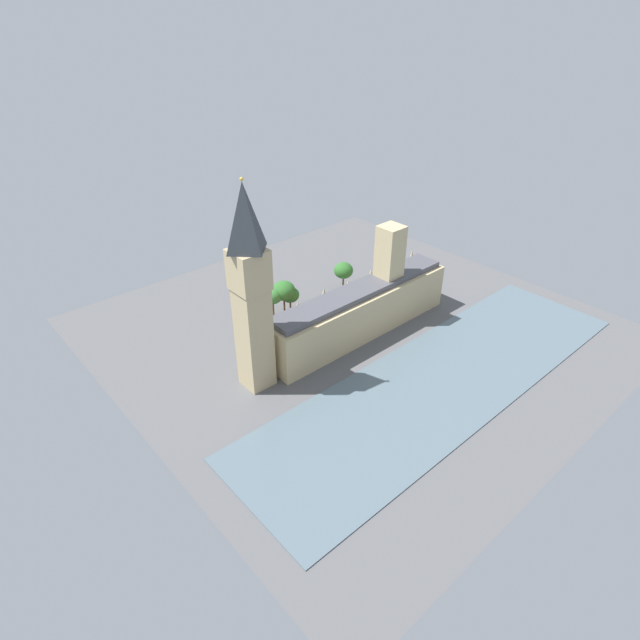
{
  "coord_description": "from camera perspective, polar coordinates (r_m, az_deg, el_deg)",
  "views": [
    {
      "loc": [
        -87.97,
        91.13,
        81.19
      ],
      "look_at": [
        1.0,
        12.45,
        7.87
      ],
      "focal_mm": 28.84,
      "sensor_mm": 36.0,
      "label": 1
    }
  ],
  "objects": [
    {
      "name": "plane_tree_slot_10",
      "position": [
        153.15,
        -5.28,
        2.72
      ],
      "size": [
        6.0,
        6.0,
        9.96
      ],
      "color": "brown",
      "rests_on": "ground"
    },
    {
      "name": "car_silver_under_trees",
      "position": [
        161.09,
        3.21,
        1.73
      ],
      "size": [
        1.95,
        4.53,
        1.74
      ],
      "rotation": [
        0.0,
        0.0,
        3.16
      ],
      "color": "#B7B7BC",
      "rests_on": "ground"
    },
    {
      "name": "pedestrian_leading",
      "position": [
        162.81,
        6.52,
        1.84
      ],
      "size": [
        0.59,
        0.49,
        1.59
      ],
      "rotation": [
        0.0,
        0.0,
        4.6
      ],
      "color": "black",
      "rests_on": "ground"
    },
    {
      "name": "clock_tower",
      "position": [
        116.28,
        -7.74,
        3.49
      ],
      "size": [
        7.78,
        7.78,
        51.87
      ],
      "color": "tan",
      "rests_on": "ground"
    },
    {
      "name": "car_blue_trailing",
      "position": [
        169.63,
        5.93,
        3.25
      ],
      "size": [
        2.07,
        4.25,
        1.74
      ],
      "rotation": [
        0.0,
        0.0,
        3.21
      ],
      "color": "navy",
      "rests_on": "ground"
    },
    {
      "name": "plane_tree_corner",
      "position": [
        168.61,
        2.63,
        5.51
      ],
      "size": [
        6.26,
        6.26,
        9.6
      ],
      "color": "brown",
      "rests_on": "ground"
    },
    {
      "name": "plane_tree_far_end",
      "position": [
        154.03,
        -4.04,
        3.26
      ],
      "size": [
        6.94,
        6.94,
        11.04
      ],
      "color": "brown",
      "rests_on": "ground"
    },
    {
      "name": "river_thames",
      "position": [
        134.37,
        13.39,
        -6.45
      ],
      "size": [
        33.02,
        118.21,
        0.25
      ],
      "primitive_type": "cube",
      "color": "slate",
      "rests_on": "ground"
    },
    {
      "name": "street_lamp_slot_11",
      "position": [
        146.91,
        -9.21,
        -0.29
      ],
      "size": [
        0.56,
        0.56,
        6.26
      ],
      "color": "black",
      "rests_on": "ground"
    },
    {
      "name": "car_dark_green_by_river_gate",
      "position": [
        144.77,
        -5.94,
        -2.2
      ],
      "size": [
        2.03,
        4.67,
        1.74
      ],
      "rotation": [
        0.0,
        0.0,
        0.06
      ],
      "color": "#19472D",
      "rests_on": "ground"
    },
    {
      "name": "ground_plane",
      "position": [
        150.46,
        3.81,
        -1.05
      ],
      "size": [
        131.35,
        131.35,
        0.0
      ],
      "primitive_type": "plane",
      "color": "#565659"
    },
    {
      "name": "double_decker_bus_midblock",
      "position": [
        149.47,
        -2.07,
        -0.04
      ],
      "size": [
        2.81,
        10.55,
        4.75
      ],
      "rotation": [
        0.0,
        0.0,
        0.02
      ],
      "color": "#B20C0F",
      "rests_on": "ground"
    },
    {
      "name": "car_yellow_cab_kerbside",
      "position": [
        157.37,
        0.47,
        1.0
      ],
      "size": [
        1.87,
        4.3,
        1.74
      ],
      "rotation": [
        0.0,
        0.0,
        0.01
      ],
      "color": "gold",
      "rests_on": "ground"
    },
    {
      "name": "parliament_building",
      "position": [
        145.86,
        4.8,
        1.45
      ],
      "size": [
        11.15,
        61.35,
        29.66
      ],
      "color": "tan",
      "rests_on": "ground"
    },
    {
      "name": "plane_tree_opposite_hall",
      "position": [
        156.42,
        -3.34,
        2.81
      ],
      "size": [
        5.63,
        5.63,
        8.22
      ],
      "color": "brown",
      "rests_on": "ground"
    },
    {
      "name": "pedestrian_near_tower",
      "position": [
        151.51,
        1.4,
        -0.4
      ],
      "size": [
        0.6,
        0.5,
        1.61
      ],
      "rotation": [
        0.0,
        0.0,
        4.6
      ],
      "color": "maroon",
      "rests_on": "ground"
    }
  ]
}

